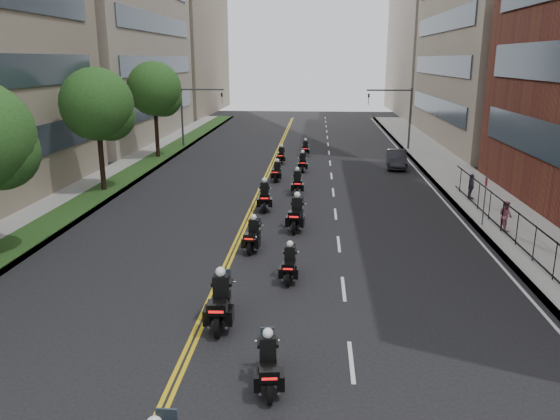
% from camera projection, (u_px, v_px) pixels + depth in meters
% --- Properties ---
extents(sidewalk_right, '(4.00, 90.00, 0.15)m').
position_uv_depth(sidewalk_right, '(476.00, 193.00, 33.76)').
color(sidewalk_right, gray).
rests_on(sidewalk_right, ground).
extents(sidewalk_left, '(4.00, 90.00, 0.15)m').
position_uv_depth(sidewalk_left, '(98.00, 187.00, 35.35)').
color(sidewalk_left, gray).
rests_on(sidewalk_left, ground).
extents(grass_strip, '(2.00, 90.00, 0.04)m').
position_uv_depth(grass_strip, '(110.00, 186.00, 35.28)').
color(grass_strip, '#163E16').
rests_on(grass_strip, sidewalk_left).
extents(building_right_far, '(15.00, 28.00, 26.00)m').
position_uv_depth(building_right_far, '(451.00, 25.00, 80.62)').
color(building_right_far, gray).
rests_on(building_right_far, ground).
extents(building_left_far, '(16.00, 28.00, 26.00)m').
position_uv_depth(building_left_far, '(162.00, 26.00, 83.51)').
color(building_left_far, gray).
rests_on(building_left_far, ground).
extents(iron_fence, '(0.05, 28.00, 1.50)m').
position_uv_depth(iron_fence, '(544.00, 252.00, 21.11)').
color(iron_fence, black).
rests_on(iron_fence, sidewalk_right).
extents(street_trees, '(4.40, 38.40, 7.98)m').
position_uv_depth(street_trees, '(59.00, 119.00, 27.79)').
color(street_trees, black).
rests_on(street_trees, ground).
extents(traffic_signal_right, '(4.09, 0.20, 5.60)m').
position_uv_depth(traffic_signal_right, '(400.00, 109.00, 49.30)').
color(traffic_signal_right, '#3F3F44').
rests_on(traffic_signal_right, ground).
extents(traffic_signal_left, '(4.09, 0.20, 5.60)m').
position_uv_depth(traffic_signal_left, '(192.00, 108.00, 50.56)').
color(traffic_signal_left, '#3F3F44').
rests_on(traffic_signal_left, ground).
extents(motorcycle_1, '(0.64, 2.15, 1.59)m').
position_uv_depth(motorcycle_1, '(268.00, 365.00, 13.82)').
color(motorcycle_1, black).
rests_on(motorcycle_1, ground).
extents(motorcycle_2, '(0.60, 2.56, 1.89)m').
position_uv_depth(motorcycle_2, '(221.00, 303.00, 17.07)').
color(motorcycle_2, black).
rests_on(motorcycle_2, ground).
extents(motorcycle_3, '(0.48, 2.06, 1.52)m').
position_uv_depth(motorcycle_3, '(290.00, 265.00, 20.63)').
color(motorcycle_3, black).
rests_on(motorcycle_3, ground).
extents(motorcycle_4, '(0.59, 2.16, 1.59)m').
position_uv_depth(motorcycle_4, '(253.00, 236.00, 23.84)').
color(motorcycle_4, black).
rests_on(motorcycle_4, ground).
extents(motorcycle_5, '(0.69, 2.54, 1.87)m').
position_uv_depth(motorcycle_5, '(297.00, 215.00, 26.71)').
color(motorcycle_5, black).
rests_on(motorcycle_5, ground).
extents(motorcycle_6, '(0.66, 2.43, 1.79)m').
position_uv_depth(motorcycle_6, '(265.00, 197.00, 30.25)').
color(motorcycle_6, black).
rests_on(motorcycle_6, ground).
extents(motorcycle_7, '(0.56, 2.25, 1.66)m').
position_uv_depth(motorcycle_7, '(297.00, 183.00, 33.87)').
color(motorcycle_7, black).
rests_on(motorcycle_7, ground).
extents(motorcycle_8, '(0.53, 2.07, 1.52)m').
position_uv_depth(motorcycle_8, '(277.00, 172.00, 37.46)').
color(motorcycle_8, black).
rests_on(motorcycle_8, ground).
extents(motorcycle_9, '(0.51, 2.15, 1.59)m').
position_uv_depth(motorcycle_9, '(303.00, 163.00, 40.62)').
color(motorcycle_9, black).
rests_on(motorcycle_9, ground).
extents(motorcycle_10, '(0.48, 2.06, 1.52)m').
position_uv_depth(motorcycle_10, '(281.00, 156.00, 43.75)').
color(motorcycle_10, black).
rests_on(motorcycle_10, ground).
extents(motorcycle_11, '(0.47, 2.06, 1.52)m').
position_uv_depth(motorcycle_11, '(305.00, 149.00, 47.13)').
color(motorcycle_11, black).
rests_on(motorcycle_11, ground).
extents(parked_sedan, '(1.82, 4.28, 1.37)m').
position_uv_depth(parked_sedan, '(396.00, 159.00, 41.98)').
color(parked_sedan, black).
rests_on(parked_sedan, ground).
extents(pedestrian_b, '(0.73, 0.83, 1.46)m').
position_uv_depth(pedestrian_b, '(506.00, 216.00, 26.07)').
color(pedestrian_b, '#985360').
rests_on(pedestrian_b, sidewalk_right).
extents(pedestrian_c, '(0.38, 0.88, 1.49)m').
position_uv_depth(pedestrian_c, '(471.00, 187.00, 31.94)').
color(pedestrian_c, '#3C3C43').
rests_on(pedestrian_c, sidewalk_right).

